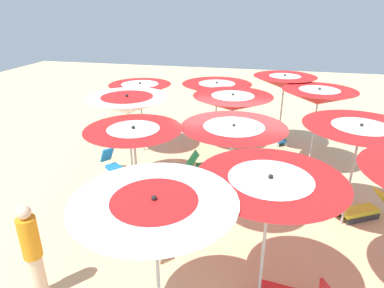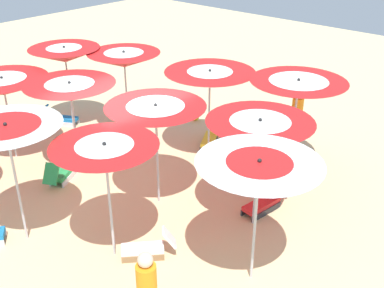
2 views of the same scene
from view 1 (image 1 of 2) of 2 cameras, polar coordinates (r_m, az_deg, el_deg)
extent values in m
cube|color=beige|center=(8.80, 7.20, -9.07)|extent=(36.48, 36.48, 0.04)
cylinder|color=#B2B2B7|center=(11.09, -8.45, 3.75)|extent=(0.05, 0.05, 2.05)
cone|color=red|center=(10.80, -8.76, 8.89)|extent=(1.95, 1.95, 0.43)
cone|color=white|center=(10.78, -8.79, 9.37)|extent=(1.16, 1.16, 0.25)
sphere|color=black|center=(10.75, -8.84, 10.15)|extent=(0.07, 0.07, 0.07)
cylinder|color=#B2B2B7|center=(8.79, -10.32, -0.73)|extent=(0.05, 0.05, 2.29)
cone|color=white|center=(8.41, -10.87, 6.43)|extent=(2.04, 2.04, 0.44)
cone|color=red|center=(8.38, -10.91, 7.02)|extent=(1.26, 1.26, 0.27)
sphere|color=black|center=(8.34, -11.00, 8.07)|extent=(0.07, 0.07, 0.07)
cylinder|color=#B2B2B7|center=(7.10, -9.22, -7.22)|extent=(0.05, 0.05, 2.17)
cone|color=red|center=(6.63, -9.80, 0.91)|extent=(1.91, 1.91, 0.40)
cone|color=white|center=(6.60, -9.86, 1.71)|extent=(1.02, 1.02, 0.22)
sphere|color=black|center=(6.55, -9.94, 2.79)|extent=(0.07, 0.07, 0.07)
cylinder|color=#B2B2B7|center=(4.98, -5.72, -22.26)|extent=(0.05, 0.05, 2.17)
cone|color=white|center=(4.29, -6.29, -11.96)|extent=(2.08, 2.08, 0.45)
cone|color=red|center=(4.22, -6.36, -10.70)|extent=(1.08, 1.08, 0.23)
sphere|color=black|center=(4.15, -6.45, -9.08)|extent=(0.07, 0.07, 0.07)
cylinder|color=#B2B2B7|center=(11.39, 4.07, 4.27)|extent=(0.05, 0.05, 1.98)
cone|color=red|center=(11.12, 4.21, 9.10)|extent=(2.26, 2.26, 0.43)
cone|color=white|center=(11.09, 4.22, 9.64)|extent=(1.19, 1.19, 0.23)
sphere|color=black|center=(11.06, 4.25, 10.34)|extent=(0.07, 0.07, 0.07)
cylinder|color=#B2B2B7|center=(9.59, 6.60, 0.87)|extent=(0.05, 0.05, 2.09)
cone|color=red|center=(9.25, 6.89, 6.87)|extent=(2.16, 2.16, 0.42)
cone|color=white|center=(9.22, 6.92, 7.50)|extent=(1.16, 1.16, 0.23)
sphere|color=black|center=(9.19, 6.96, 8.33)|extent=(0.07, 0.07, 0.07)
cylinder|color=#B2B2B7|center=(7.24, 6.63, -6.34)|extent=(0.05, 0.05, 2.18)
cone|color=red|center=(6.78, 7.05, 1.74)|extent=(2.12, 2.12, 0.31)
cone|color=white|center=(6.76, 7.08, 2.31)|extent=(1.22, 1.22, 0.18)
sphere|color=black|center=(6.72, 7.12, 3.20)|extent=(0.07, 0.07, 0.07)
cylinder|color=#B2B2B7|center=(5.49, 11.95, -17.40)|extent=(0.05, 0.05, 2.21)
cone|color=red|center=(4.86, 13.01, -7.36)|extent=(2.11, 2.11, 0.31)
cone|color=white|center=(4.82, 13.09, -6.58)|extent=(1.18, 1.18, 0.18)
sphere|color=black|center=(4.77, 13.21, -5.41)|extent=(0.07, 0.07, 0.07)
cylinder|color=#B2B2B7|center=(11.58, 14.80, 4.59)|extent=(0.05, 0.05, 2.25)
cone|color=red|center=(11.30, 15.37, 10.01)|extent=(1.99, 1.99, 0.41)
cone|color=white|center=(11.27, 15.43, 10.55)|extent=(0.99, 0.99, 0.21)
sphere|color=black|center=(11.25, 15.50, 11.18)|extent=(0.07, 0.07, 0.07)
cylinder|color=#B2B2B7|center=(10.24, 19.79, 1.47)|extent=(0.05, 0.05, 2.21)
cone|color=red|center=(9.92, 20.64, 7.43)|extent=(2.01, 2.01, 0.41)
cone|color=white|center=(9.90, 20.72, 7.99)|extent=(1.09, 1.09, 0.22)
sphere|color=black|center=(9.87, 20.83, 8.74)|extent=(0.07, 0.07, 0.07)
cylinder|color=#B2B2B7|center=(7.98, 25.18, -5.89)|extent=(0.05, 0.05, 2.12)
cone|color=red|center=(7.57, 26.51, 1.21)|extent=(2.29, 2.29, 0.42)
cone|color=white|center=(7.53, 26.65, 1.99)|extent=(1.14, 1.14, 0.21)
sphere|color=black|center=(7.49, 26.83, 2.90)|extent=(0.07, 0.07, 0.07)
cube|color=olive|center=(7.17, -8.79, -16.72)|extent=(0.62, 0.57, 0.14)
cube|color=olive|center=(7.27, -6.65, -15.97)|extent=(0.62, 0.57, 0.14)
cube|color=white|center=(7.14, -7.76, -15.60)|extent=(0.79, 0.76, 0.10)
cube|color=white|center=(6.64, -5.73, -16.43)|extent=(0.39, 0.39, 0.37)
cube|color=silver|center=(9.99, -11.59, -4.67)|extent=(0.71, 0.53, 0.14)
cube|color=silver|center=(9.85, -13.30, -5.24)|extent=(0.71, 0.53, 0.14)
cube|color=#1972B7|center=(9.86, -12.50, -4.34)|extent=(0.89, 0.78, 0.10)
cube|color=#1972B7|center=(10.21, -14.21, -1.78)|extent=(0.47, 0.47, 0.49)
cube|color=#333338|center=(8.73, 27.05, -11.29)|extent=(0.78, 0.46, 0.14)
cube|color=#333338|center=(8.92, 25.65, -10.25)|extent=(0.78, 0.46, 0.14)
cube|color=yellow|center=(8.76, 26.48, -10.11)|extent=(0.93, 0.72, 0.10)
cube|color=yellow|center=(9.06, 29.71, -7.87)|extent=(0.52, 0.49, 0.43)
cube|color=silver|center=(12.45, 14.59, 0.72)|extent=(0.48, 0.87, 0.14)
cube|color=silver|center=(12.32, 13.40, 0.59)|extent=(0.48, 0.87, 0.14)
cube|color=#1972B7|center=(12.34, 14.05, 1.17)|extent=(0.71, 0.99, 0.10)
cube|color=#1972B7|center=(12.78, 12.81, 3.03)|extent=(0.41, 0.43, 0.35)
cube|color=silver|center=(10.13, 3.13, -3.79)|extent=(0.83, 0.48, 0.14)
cube|color=silver|center=(9.84, 3.77, -4.65)|extent=(0.83, 0.48, 0.14)
cube|color=green|center=(9.93, 3.46, -3.60)|extent=(0.97, 0.74, 0.10)
cube|color=green|center=(9.65, 0.09, -2.65)|extent=(0.45, 0.46, 0.45)
cylinder|color=beige|center=(6.54, -24.64, -19.59)|extent=(0.24, 0.24, 0.83)
cylinder|color=orange|center=(6.07, -25.86, -14.09)|extent=(0.30, 0.30, 0.72)
sphere|color=beige|center=(5.82, -26.67, -10.31)|extent=(0.22, 0.22, 0.22)
camera|label=2|loc=(7.02, -84.66, 15.31)|focal=44.32mm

